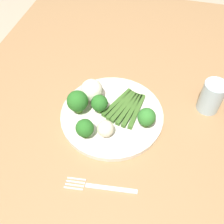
# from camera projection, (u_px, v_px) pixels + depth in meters

# --- Properties ---
(ground_plane) EXTENTS (6.00, 6.00, 0.02)m
(ground_plane) POSITION_uv_depth(u_px,v_px,m) (105.00, 207.00, 1.34)
(ground_plane) COLOR #B7A88E
(dining_table) EXTENTS (1.39, 0.87, 0.75)m
(dining_table) POSITION_uv_depth(u_px,v_px,m) (101.00, 135.00, 0.82)
(dining_table) COLOR #9E754C
(dining_table) RESTS_ON ground_plane
(plate) EXTENTS (0.28, 0.28, 0.01)m
(plate) POSITION_uv_depth(u_px,v_px,m) (112.00, 115.00, 0.73)
(plate) COLOR silver
(plate) RESTS_ON dining_table
(asparagus_bundle) EXTENTS (0.14, 0.10, 0.01)m
(asparagus_bundle) POSITION_uv_depth(u_px,v_px,m) (126.00, 107.00, 0.73)
(asparagus_bundle) COLOR #3D6626
(asparagus_bundle) RESTS_ON plate
(broccoli_outer_edge) EXTENTS (0.05, 0.05, 0.06)m
(broccoli_outer_edge) POSITION_uv_depth(u_px,v_px,m) (98.00, 103.00, 0.70)
(broccoli_outer_edge) COLOR #568E33
(broccoli_outer_edge) RESTS_ON plate
(broccoli_left) EXTENTS (0.05, 0.05, 0.06)m
(broccoli_left) POSITION_uv_depth(u_px,v_px,m) (147.00, 117.00, 0.67)
(broccoli_left) COLOR #609E3D
(broccoli_left) RESTS_ON plate
(broccoli_back_right) EXTENTS (0.05, 0.05, 0.06)m
(broccoli_back_right) POSITION_uv_depth(u_px,v_px,m) (85.00, 128.00, 0.65)
(broccoli_back_right) COLOR #568E33
(broccoli_back_right) RESTS_ON plate
(broccoli_right) EXTENTS (0.06, 0.06, 0.07)m
(broccoli_right) POSITION_uv_depth(u_px,v_px,m) (77.00, 101.00, 0.70)
(broccoli_right) COLOR #568E33
(broccoli_right) RESTS_ON plate
(cauliflower_near_center) EXTENTS (0.04, 0.04, 0.04)m
(cauliflower_near_center) POSITION_uv_depth(u_px,v_px,m) (105.00, 129.00, 0.66)
(cauliflower_near_center) COLOR beige
(cauliflower_near_center) RESTS_ON plate
(cauliflower_near_fork) EXTENTS (0.06, 0.06, 0.06)m
(cauliflower_near_fork) POSITION_uv_depth(u_px,v_px,m) (92.00, 90.00, 0.73)
(cauliflower_near_fork) COLOR silver
(cauliflower_near_fork) RESTS_ON plate
(fork) EXTENTS (0.04, 0.17, 0.00)m
(fork) POSITION_uv_depth(u_px,v_px,m) (100.00, 187.00, 0.60)
(fork) COLOR silver
(fork) RESTS_ON dining_table
(water_glass) EXTENTS (0.06, 0.06, 0.09)m
(water_glass) POSITION_uv_depth(u_px,v_px,m) (211.00, 97.00, 0.72)
(water_glass) COLOR silver
(water_glass) RESTS_ON dining_table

